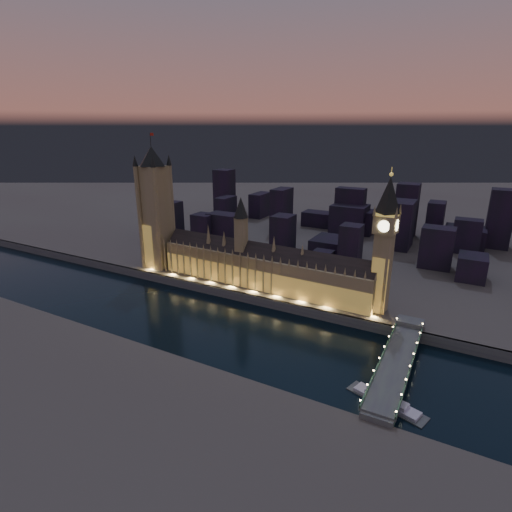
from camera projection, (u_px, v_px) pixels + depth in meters
The scene contains 9 objects.
ground_plane at pixel (216, 321), 308.06m from camera, with size 2000.00×2000.00×0.00m, color black.
north_bank at pixel (372, 205), 741.54m from camera, with size 2000.00×960.00×8.00m, color #494340.
embankment_wall at pixel (243, 297), 341.09m from camera, with size 2000.00×2.50×8.00m, color #464654.
palace_of_westminster at pixel (260, 267), 349.01m from camera, with size 202.00×27.41×78.00m.
victoria_tower at pixel (155, 203), 387.06m from camera, with size 31.68×31.68×129.72m.
elizabeth_tower at pixel (385, 234), 289.67m from camera, with size 18.00×18.00×108.65m.
westminster_bridge at pixel (397, 364), 242.58m from camera, with size 18.04×113.00×15.90m.
river_boat at pixel (386, 401), 216.40m from camera, with size 45.36×23.39×4.50m.
city_backdrop at pixel (351, 222), 490.57m from camera, with size 465.87×215.63×71.21m.
Camera 1 is at (158.79, -229.22, 143.60)m, focal length 28.00 mm.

